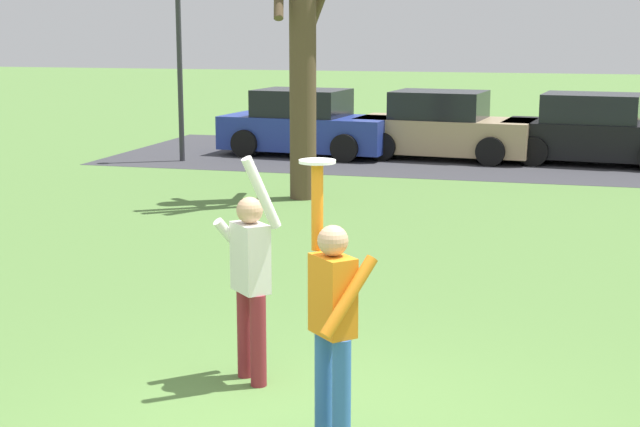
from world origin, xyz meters
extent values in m
cylinder|color=#3366B7|center=(0.30, -0.07, 0.41)|extent=(0.14, 0.14, 0.82)
cylinder|color=#3366B7|center=(0.11, 0.11, 0.41)|extent=(0.14, 0.14, 0.82)
cube|color=orange|center=(0.20, 0.02, 1.12)|extent=(0.41, 0.41, 0.60)
sphere|color=tan|center=(0.20, 0.02, 1.53)|extent=(0.23, 0.23, 0.23)
cylinder|color=orange|center=(0.36, -0.13, 1.17)|extent=(0.37, 0.40, 0.59)
cylinder|color=orange|center=(0.04, 0.18, 1.75)|extent=(0.09, 0.09, 0.66)
cylinder|color=maroon|center=(-0.87, 1.07, 0.41)|extent=(0.14, 0.14, 0.82)
cylinder|color=maroon|center=(-0.68, 0.88, 0.41)|extent=(0.14, 0.14, 0.82)
cube|color=silver|center=(-0.77, 0.98, 1.12)|extent=(0.41, 0.41, 0.60)
sphere|color=tan|center=(-0.77, 0.98, 1.53)|extent=(0.23, 0.23, 0.23)
cylinder|color=silver|center=(-0.94, 1.13, 1.17)|extent=(0.37, 0.40, 0.59)
cylinder|color=silver|center=(-0.61, 0.82, 1.72)|extent=(0.28, 0.29, 0.65)
cylinder|color=white|center=(0.04, 0.18, 2.09)|extent=(0.28, 0.28, 0.02)
cube|color=#233893|center=(-4.42, 15.63, 0.55)|extent=(4.26, 2.19, 0.80)
cube|color=black|center=(-4.57, 15.65, 1.27)|extent=(2.25, 1.84, 0.64)
cylinder|color=black|center=(-3.07, 16.41, 0.33)|extent=(0.68, 0.28, 0.66)
cylinder|color=black|center=(-3.25, 14.60, 0.33)|extent=(0.68, 0.28, 0.66)
cylinder|color=black|center=(-5.60, 16.66, 0.33)|extent=(0.68, 0.28, 0.66)
cylinder|color=black|center=(-5.78, 14.85, 0.33)|extent=(0.68, 0.28, 0.66)
cube|color=tan|center=(-1.12, 15.90, 0.55)|extent=(4.26, 2.19, 0.80)
cube|color=black|center=(-1.27, 15.91, 1.27)|extent=(2.25, 1.84, 0.64)
cylinder|color=black|center=(0.23, 16.68, 0.33)|extent=(0.68, 0.28, 0.66)
cylinder|color=black|center=(0.05, 14.86, 0.33)|extent=(0.68, 0.28, 0.66)
cylinder|color=black|center=(-2.30, 16.93, 0.33)|extent=(0.68, 0.28, 0.66)
cylinder|color=black|center=(-2.48, 15.12, 0.33)|extent=(0.68, 0.28, 0.66)
cube|color=black|center=(2.34, 15.91, 0.55)|extent=(4.26, 2.19, 0.80)
cube|color=black|center=(2.19, 15.93, 1.27)|extent=(2.25, 1.84, 0.64)
cylinder|color=black|center=(1.16, 16.94, 0.33)|extent=(0.68, 0.28, 0.66)
cylinder|color=black|center=(0.98, 15.13, 0.33)|extent=(0.68, 0.28, 0.66)
cube|color=#38383D|center=(0.51, 15.83, 0.00)|extent=(18.94, 6.40, 0.01)
cylinder|color=brown|center=(-2.87, 9.85, 2.75)|extent=(0.48, 0.48, 5.51)
cylinder|color=#2D2D33|center=(-6.96, 13.83, 2.00)|extent=(0.12, 0.12, 4.00)
camera|label=1|loc=(1.88, -6.54, 3.07)|focal=53.33mm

